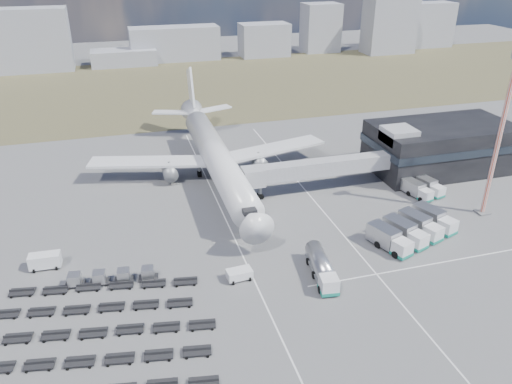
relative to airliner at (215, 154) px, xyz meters
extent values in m
plane|color=#565659|center=(0.00, -32.38, -5.29)|extent=(420.00, 420.00, 0.00)
cube|color=#46432A|center=(0.00, 77.62, -5.29)|extent=(420.00, 90.00, 0.01)
cube|color=silver|center=(-2.00, -27.38, -5.29)|extent=(0.25, 110.00, 0.01)
cube|color=silver|center=(16.00, -27.38, -5.29)|extent=(0.25, 110.00, 0.01)
cube|color=silver|center=(25.00, -40.38, -5.29)|extent=(40.00, 0.25, 0.01)
cube|color=black|center=(48.00, -8.38, -0.29)|extent=(30.00, 16.00, 10.00)
cube|color=#262D38|center=(48.00, -8.38, 0.91)|extent=(30.40, 16.40, 1.60)
cube|color=#939399|center=(36.00, -10.38, 4.21)|extent=(6.00, 6.00, 3.00)
cube|color=#939399|center=(18.10, -11.88, -0.19)|extent=(29.80, 3.00, 3.00)
cube|color=#939399|center=(4.70, -12.38, -0.19)|extent=(4.00, 3.60, 3.40)
cylinder|color=slate|center=(6.20, -11.88, -2.74)|extent=(0.70, 0.70, 5.10)
cylinder|color=black|center=(6.20, -11.88, -4.84)|extent=(1.40, 0.90, 1.40)
cylinder|color=silver|center=(0.00, -2.38, 0.01)|extent=(5.60, 48.00, 5.60)
cone|color=silver|center=(0.00, -28.88, 0.01)|extent=(5.60, 5.00, 5.60)
cone|color=silver|center=(0.00, 25.62, 0.81)|extent=(5.60, 8.00, 5.60)
cube|color=black|center=(0.00, -26.88, 0.81)|extent=(2.20, 2.00, 0.80)
cube|color=silver|center=(-13.00, 2.62, -1.19)|extent=(25.59, 11.38, 0.50)
cube|color=silver|center=(13.00, 2.62, -1.19)|extent=(25.59, 11.38, 0.50)
cylinder|color=slate|center=(-9.50, 0.62, -2.89)|extent=(3.00, 5.00, 3.00)
cylinder|color=slate|center=(9.50, 0.62, -2.89)|extent=(3.00, 5.00, 3.00)
cube|color=silver|center=(-5.50, 27.62, 1.21)|extent=(9.49, 5.63, 0.35)
cube|color=silver|center=(5.50, 27.62, 1.21)|extent=(9.49, 5.63, 0.35)
cube|color=silver|center=(0.00, 28.62, 6.51)|extent=(0.50, 9.06, 11.45)
cylinder|color=slate|center=(0.00, -23.38, -4.04)|extent=(0.50, 0.50, 2.50)
cylinder|color=slate|center=(-3.20, 1.62, -4.04)|extent=(0.60, 0.60, 2.50)
cylinder|color=slate|center=(3.20, 1.62, -4.04)|extent=(0.60, 0.60, 2.50)
cylinder|color=black|center=(0.00, -23.38, -4.79)|extent=(0.50, 1.20, 1.20)
cube|color=gray|center=(-50.10, 117.25, 6.32)|extent=(35.12, 12.00, 23.23)
cube|color=gray|center=(-13.28, 118.49, -2.19)|extent=(25.81, 12.00, 6.20)
cube|color=gray|center=(8.24, 122.98, 1.53)|extent=(36.97, 12.00, 13.65)
cube|color=gray|center=(47.08, 121.08, 1.59)|extent=(21.10, 12.00, 13.77)
cube|color=gray|center=(74.80, 124.35, 5.17)|extent=(15.99, 12.00, 20.93)
cube|color=gray|center=(102.91, 112.67, 6.80)|extent=(22.05, 12.00, 24.19)
cube|color=gray|center=(124.30, 121.92, 4.75)|extent=(31.19, 12.00, 20.09)
cube|color=silver|center=(7.26, -42.54, -3.79)|extent=(2.80, 2.80, 2.39)
cube|color=#167D69|center=(7.26, -42.54, -4.72)|extent=(2.91, 2.91, 0.52)
cylinder|color=#A7A7AB|center=(7.92, -37.49, -3.32)|extent=(3.59, 8.07, 2.60)
cube|color=slate|center=(7.92, -37.49, -4.51)|extent=(3.49, 8.05, 0.36)
cylinder|color=black|center=(7.72, -39.03, -4.77)|extent=(2.83, 1.49, 1.14)
cube|color=silver|center=(-4.00, -35.95, -4.48)|extent=(3.83, 2.35, 1.61)
cube|color=silver|center=(-31.56, -25.09, -4.08)|extent=(4.68, 2.30, 2.42)
cube|color=silver|center=(1.38, -2.02, -3.79)|extent=(3.18, 5.94, 2.63)
cube|color=#167D69|center=(1.38, -2.02, -4.87)|extent=(3.29, 6.05, 0.42)
cube|color=silver|center=(22.09, -37.04, -3.82)|extent=(3.28, 3.21, 2.48)
cube|color=#167D69|center=(22.09, -37.04, -4.78)|extent=(3.42, 3.35, 0.51)
cube|color=#A7A7AB|center=(20.78, -33.32, -3.37)|extent=(4.28, 5.80, 2.94)
cube|color=silver|center=(25.71, -35.77, -3.82)|extent=(3.28, 3.21, 2.48)
cube|color=#167D69|center=(25.71, -35.77, -4.78)|extent=(3.42, 3.35, 0.51)
cube|color=#A7A7AB|center=(24.40, -32.04, -3.37)|extent=(4.28, 5.80, 2.94)
cube|color=silver|center=(29.33, -34.49, -3.82)|extent=(3.28, 3.21, 2.48)
cube|color=#167D69|center=(29.33, -34.49, -4.78)|extent=(3.42, 3.35, 0.51)
cube|color=#A7A7AB|center=(28.02, -30.76, -3.37)|extent=(4.28, 5.80, 2.94)
cube|color=silver|center=(32.95, -33.21, -3.82)|extent=(3.28, 3.21, 2.48)
cube|color=#167D69|center=(32.95, -33.21, -4.78)|extent=(3.42, 3.35, 0.51)
cube|color=#A7A7AB|center=(31.64, -29.49, -3.37)|extent=(4.28, 5.80, 2.94)
cube|color=silver|center=(36.40, -21.51, -4.05)|extent=(2.63, 2.57, 2.09)
cube|color=#167D69|center=(36.40, -21.51, -4.86)|extent=(2.75, 2.68, 0.43)
cube|color=#A7A7AB|center=(35.59, -18.28, -3.67)|extent=(3.29, 4.80, 2.47)
cube|color=silver|center=(39.54, -20.71, -4.05)|extent=(2.63, 2.57, 2.09)
cube|color=#167D69|center=(39.54, -20.71, -4.86)|extent=(2.75, 2.68, 0.43)
cube|color=#A7A7AB|center=(38.73, -17.48, -3.67)|extent=(3.29, 4.80, 2.47)
cube|color=black|center=(-27.13, -31.05, -4.97)|extent=(2.99, 2.05, 0.19)
cube|color=#A7A7AB|center=(-27.13, -31.05, -4.05)|extent=(1.92, 1.92, 1.61)
cube|color=black|center=(-23.71, -31.47, -4.97)|extent=(2.99, 2.05, 0.19)
cube|color=#A7A7AB|center=(-23.71, -31.47, -4.05)|extent=(1.92, 1.92, 1.61)
cube|color=black|center=(-20.29, -31.90, -4.97)|extent=(2.99, 2.05, 0.19)
cube|color=#A7A7AB|center=(-20.29, -31.90, -4.05)|extent=(1.92, 1.92, 1.61)
cube|color=black|center=(-16.87, -32.32, -4.97)|extent=(2.99, 2.05, 0.19)
cube|color=#A7A7AB|center=(-16.87, -32.32, -4.05)|extent=(1.92, 1.92, 1.61)
cube|color=black|center=(-26.04, -46.76, -4.88)|extent=(31.76, 6.94, 0.82)
cube|color=black|center=(-25.25, -42.04, -4.88)|extent=(31.76, 6.94, 0.82)
cube|color=black|center=(-24.46, -37.31, -4.88)|extent=(27.26, 6.19, 0.82)
cube|color=black|center=(-23.67, -32.59, -4.88)|extent=(27.26, 6.19, 0.82)
cylinder|color=#BF391E|center=(43.82, -28.53, 8.88)|extent=(0.79, 0.79, 28.34)
cube|color=#565659|center=(43.82, -28.53, -5.12)|extent=(2.27, 2.27, 0.34)
camera|label=1|loc=(-18.12, -94.28, 38.79)|focal=35.00mm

